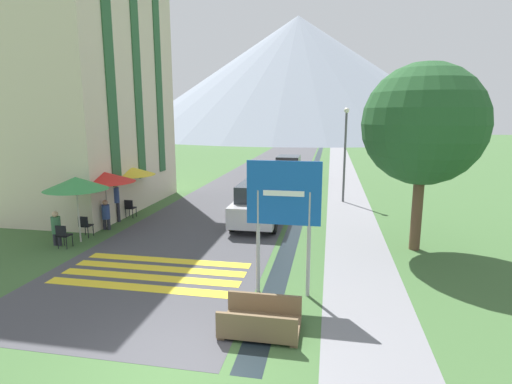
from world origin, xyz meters
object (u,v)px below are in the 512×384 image
Objects in this scene: streetlamp at (345,147)px; tree_by_path at (424,125)px; cafe_chair_near_left at (85,224)px; person_seated_near at (106,213)px; cafe_umbrella_middle_red at (105,177)px; hotel_building at (83,70)px; cafe_umbrella_front_green at (76,183)px; parked_car_far at (289,169)px; cafe_chair_nearest at (63,234)px; road_sign at (284,207)px; person_standing_terrace at (116,199)px; person_seated_far at (56,227)px; parked_car_near at (259,203)px; footbridge at (261,322)px; cafe_umbrella_rear_yellow at (129,171)px; cafe_chair_far_right at (130,207)px.

streetlamp is 8.03m from tree_by_path.
cafe_chair_near_left is 0.68× the size of person_seated_near.
cafe_umbrella_middle_red is at bearing 65.97° from cafe_chair_near_left.
hotel_building is 7.72m from cafe_umbrella_front_green.
hotel_building is 3.10× the size of parked_car_far.
tree_by_path reaches higher than cafe_chair_nearest.
cafe_chair_nearest is 2.43m from person_seated_near.
road_sign is 2.01× the size of person_standing_terrace.
cafe_umbrella_middle_red reaches higher than cafe_chair_nearest.
person_seated_far reaches higher than cafe_chair_near_left.
parked_car_near is 0.70× the size of tree_by_path.
person_standing_terrace reaches higher than footbridge.
cafe_chair_near_left is 4.25m from cafe_umbrella_rear_yellow.
cafe_chair_far_right is at bearing 80.98° from person_seated_far.
cafe_umbrella_middle_red reaches higher than cafe_chair_near_left.
cafe_chair_near_left is at bearing 110.72° from cafe_chair_nearest.
tree_by_path is at bearing 6.73° from cafe_umbrella_front_green.
cafe_umbrella_rear_yellow is at bearing 69.42° from cafe_chair_near_left.
parked_car_near is 1.80× the size of cafe_umbrella_middle_red.
cafe_chair_nearest is at bearing -89.26° from cafe_chair_far_right.
cafe_chair_nearest is at bearing -66.01° from hotel_building.
cafe_umbrella_middle_red reaches higher than person_seated_far.
person_seated_far is 0.20× the size of tree_by_path.
person_seated_near is (-6.01, -2.04, -0.22)m from parked_car_near.
footbridge is 10.10m from person_seated_near.
cafe_umbrella_middle_red is 1.36m from person_standing_terrace.
person_standing_terrace is at bearing -116.88° from parked_car_far.
cafe_umbrella_rear_yellow is at bearing 130.24° from footbridge.
person_standing_terrace reaches higher than cafe_chair_nearest.
parked_car_near is 7.00m from cafe_chair_near_left.
cafe_umbrella_middle_red is at bearing -85.17° from cafe_umbrella_rear_yellow.
person_seated_far is (-8.50, 2.48, -1.66)m from road_sign.
tree_by_path reaches higher than footbridge.
parked_car_far reaches higher than person_seated_near.
person_standing_terrace is (0.16, -1.60, -1.05)m from cafe_umbrella_rear_yellow.
cafe_chair_near_left is 0.48× the size of person_standing_terrace.
cafe_umbrella_middle_red is at bearing -115.34° from parked_car_far.
cafe_umbrella_rear_yellow is 1.92m from person_standing_terrace.
hotel_building is 5.50m from cafe_umbrella_rear_yellow.
cafe_umbrella_front_green is at bearing -86.76° from person_standing_terrace.
streetlamp is (1.88, 12.01, 0.62)m from road_sign.
person_standing_terrace is (-0.02, 2.36, 0.50)m from cafe_chair_near_left.
cafe_umbrella_middle_red is 3.02m from person_seated_far.
streetlamp is (3.66, -6.34, 2.08)m from parked_car_far.
cafe_chair_near_left is 0.35× the size of cafe_umbrella_rear_yellow.
person_seated_near is at bearing 55.66° from cafe_chair_near_left.
parked_car_far is 4.84× the size of cafe_chair_near_left.
cafe_umbrella_middle_red is (-6.20, -1.59, 1.21)m from parked_car_near.
hotel_building is at bearing 96.17° from cafe_chair_near_left.
road_sign is 8.48m from cafe_umbrella_front_green.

